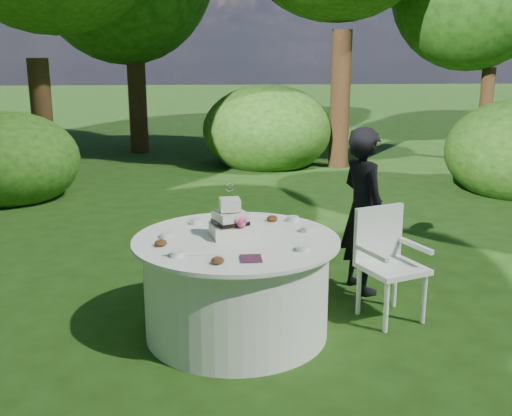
# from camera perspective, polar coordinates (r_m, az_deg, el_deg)

# --- Properties ---
(ground) EXTENTS (80.00, 80.00, 0.00)m
(ground) POSITION_cam_1_polar(r_m,az_deg,el_deg) (4.79, -1.83, -11.71)
(ground) COLOR #1C370F
(ground) RESTS_ON ground
(napkins) EXTENTS (0.14, 0.14, 0.02)m
(napkins) POSITION_cam_1_polar(r_m,az_deg,el_deg) (4.03, -0.47, -4.84)
(napkins) COLOR #4B2038
(napkins) RESTS_ON table
(feather_plume) EXTENTS (0.48, 0.07, 0.01)m
(feather_plume) POSITION_cam_1_polar(r_m,az_deg,el_deg) (4.15, -5.71, -4.36)
(feather_plume) COLOR white
(feather_plume) RESTS_ON table
(guest) EXTENTS (0.51, 0.63, 1.50)m
(guest) POSITION_cam_1_polar(r_m,az_deg,el_deg) (5.44, 10.17, -0.25)
(guest) COLOR black
(guest) RESTS_ON ground
(table) EXTENTS (1.56, 1.56, 0.77)m
(table) POSITION_cam_1_polar(r_m,az_deg,el_deg) (4.63, -1.87, -7.39)
(table) COLOR white
(table) RESTS_ON ground
(cake) EXTENTS (0.33, 0.33, 0.42)m
(cake) POSITION_cam_1_polar(r_m,az_deg,el_deg) (4.51, -2.45, -1.36)
(cake) COLOR white
(cake) RESTS_ON table
(chair) EXTENTS (0.59, 0.59, 0.91)m
(chair) POSITION_cam_1_polar(r_m,az_deg,el_deg) (5.00, 12.31, -4.42)
(chair) COLOR white
(chair) RESTS_ON ground
(votives) EXTENTS (1.18, 0.93, 0.04)m
(votives) POSITION_cam_1_polar(r_m,az_deg,el_deg) (4.55, -1.41, -2.43)
(votives) COLOR white
(votives) RESTS_ON table
(petal_cups) EXTENTS (0.96, 1.10, 0.05)m
(petal_cups) POSITION_cam_1_polar(r_m,az_deg,el_deg) (4.40, -3.49, -2.96)
(petal_cups) COLOR #562D16
(petal_cups) RESTS_ON table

